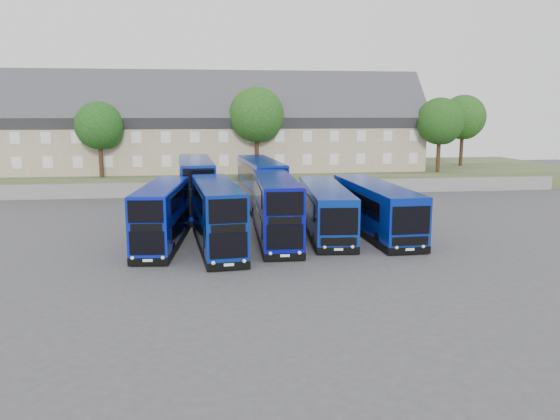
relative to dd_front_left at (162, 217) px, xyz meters
The scene contains 15 objects.
ground 7.02m from the dd_front_left, 24.76° to the right, with size 120.00×120.00×0.00m, color #404045.
retaining_wall 22.07m from the dd_front_left, 73.86° to the left, with size 70.00×0.40×1.50m, color slate.
earth_bank 31.78m from the dd_front_left, 78.88° to the left, with size 80.00×20.00×2.00m, color #3E4C2A.
terrace_row 27.75m from the dd_front_left, 83.43° to the left, with size 48.00×10.40×11.20m.
dd_front_left is the anchor object (origin of this frame).
dd_front_mid 3.72m from the dd_front_left, 18.33° to the right, with size 3.45×10.72×4.19m.
dd_front_right 7.49m from the dd_front_left, ahead, with size 2.73×10.85×4.29m.
dd_rear_left 11.39m from the dd_front_left, 80.22° to the left, with size 3.39×11.84×4.65m.
dd_rear_right 14.00m from the dd_front_left, 57.52° to the left, with size 3.49×11.46×4.49m.
coach_east_a 11.49m from the dd_front_left, 11.87° to the left, with size 3.55×12.68×3.43m.
coach_east_b 14.97m from the dd_front_left, ahead, with size 3.21×13.03×3.54m.
tree_west 24.12m from the dd_front_left, 109.13° to the left, with size 4.80×4.80×7.65m.
tree_mid 24.99m from the dd_front_left, 70.03° to the left, with size 5.76×5.76×9.18m.
tree_east 36.40m from the dd_front_left, 38.23° to the left, with size 5.12×5.12×8.16m.
tree_far 45.44m from the dd_front_left, 40.50° to the left, with size 5.44×5.44×8.67m.
Camera 1 is at (-2.97, -32.43, 8.65)m, focal length 35.00 mm.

